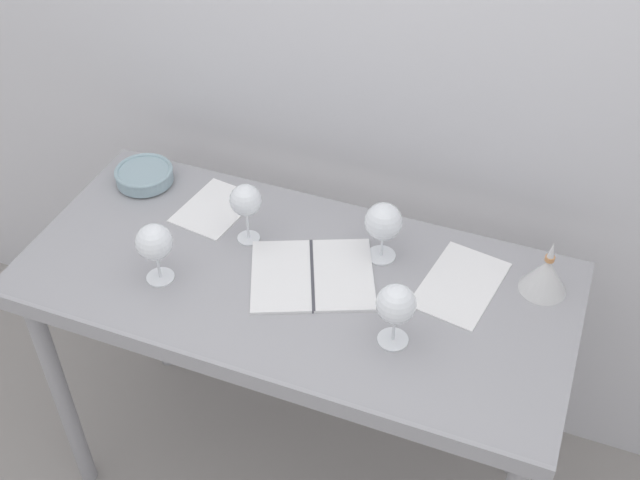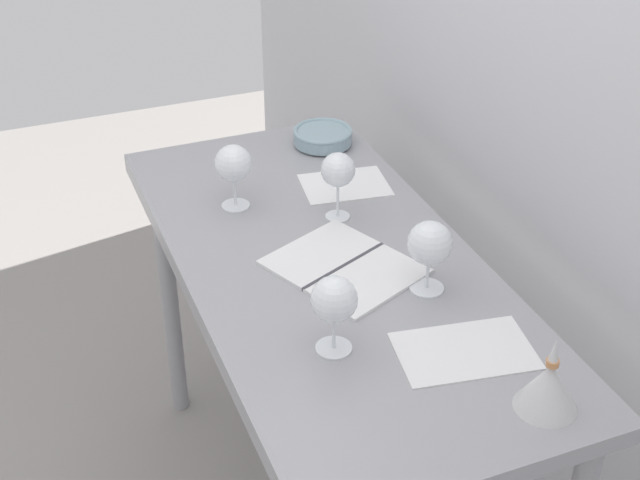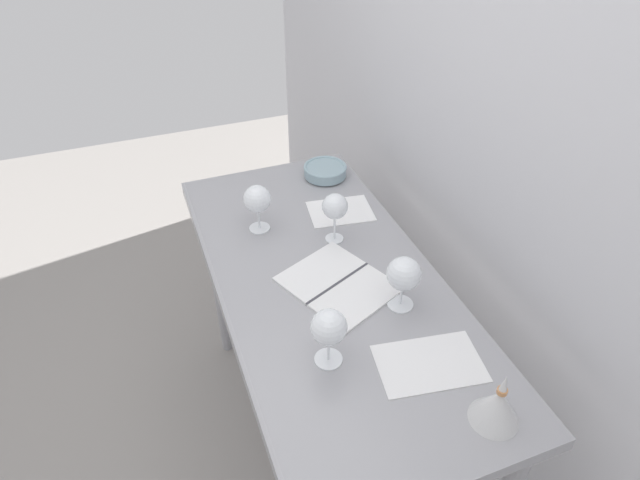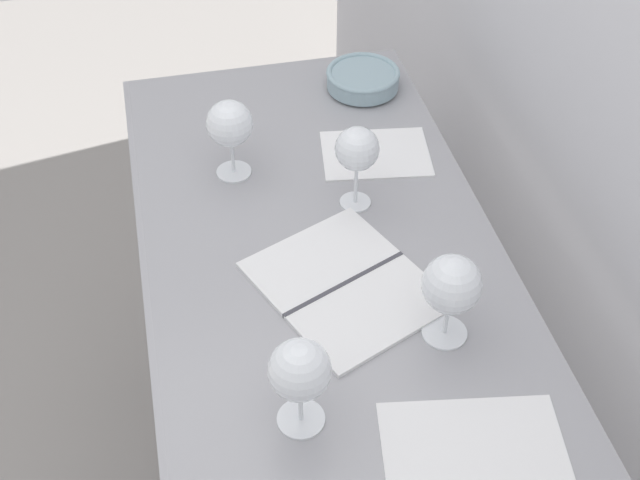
{
  "view_description": "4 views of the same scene",
  "coord_description": "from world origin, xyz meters",
  "views": [
    {
      "loc": [
        0.58,
        -1.32,
        2.3
      ],
      "look_at": [
        0.05,
        0.05,
        0.99
      ],
      "focal_mm": 44.67,
      "sensor_mm": 36.0,
      "label": 1
    },
    {
      "loc": [
        1.58,
        -0.66,
        2.04
      ],
      "look_at": [
        -0.01,
        -0.02,
        0.95
      ],
      "focal_mm": 50.95,
      "sensor_mm": 36.0,
      "label": 2
    },
    {
      "loc": [
        1.13,
        -0.46,
        1.99
      ],
      "look_at": [
        -0.07,
        -0.0,
        0.99
      ],
      "focal_mm": 30.27,
      "sensor_mm": 36.0,
      "label": 3
    },
    {
      "loc": [
        1.0,
        -0.25,
        1.96
      ],
      "look_at": [
        -0.02,
        -0.02,
        0.96
      ],
      "focal_mm": 46.84,
      "sensor_mm": 36.0,
      "label": 4
    }
  ],
  "objects": [
    {
      "name": "wine_glass_near_right",
      "position": [
        0.29,
        -0.12,
        1.02
      ],
      "size": [
        0.09,
        0.09,
        0.17
      ],
      "color": "white",
      "rests_on": "steel_counter"
    },
    {
      "name": "wine_glass_far_right",
      "position": [
        0.18,
        0.15,
        1.01
      ],
      "size": [
        0.1,
        0.1,
        0.17
      ],
      "color": "white",
      "rests_on": "steel_counter"
    },
    {
      "name": "steel_counter",
      "position": [
        0.0,
        -0.01,
        0.79
      ],
      "size": [
        1.4,
        0.65,
        0.9
      ],
      "color": "#97979C",
      "rests_on": "ground_plane"
    },
    {
      "name": "tasting_sheet_lower",
      "position": [
        -0.31,
        0.17,
        0.9
      ],
      "size": [
        0.19,
        0.24,
        0.0
      ],
      "primitive_type": "cube",
      "rotation": [
        0.0,
        0.0,
        -0.14
      ],
      "color": "white",
      "rests_on": "steel_counter"
    },
    {
      "name": "wine_glass_far_left",
      "position": [
        -0.17,
        0.09,
        1.03
      ],
      "size": [
        0.08,
        0.08,
        0.17
      ],
      "color": "white",
      "rests_on": "steel_counter"
    },
    {
      "name": "tasting_sheet_upper",
      "position": [
        0.4,
        0.12,
        0.9
      ],
      "size": [
        0.21,
        0.29,
        0.0
      ],
      "primitive_type": "cube",
      "rotation": [
        0.0,
        0.0,
        -0.16
      ],
      "color": "white",
      "rests_on": "steel_counter"
    },
    {
      "name": "open_notebook",
      "position": [
        0.04,
        0.01,
        0.9
      ],
      "size": [
        0.38,
        0.36,
        0.01
      ],
      "rotation": [
        0.0,
        0.0,
        0.4
      ],
      "color": "white",
      "rests_on": "steel_counter"
    },
    {
      "name": "wine_glass_near_left",
      "position": [
        -0.31,
        -0.13,
        1.02
      ],
      "size": [
        0.09,
        0.09,
        0.17
      ],
      "color": "white",
      "rests_on": "steel_counter"
    },
    {
      "name": "tasting_bowl",
      "position": [
        -0.55,
        0.2,
        0.93
      ],
      "size": [
        0.17,
        0.17,
        0.05
      ],
      "color": "beige",
      "rests_on": "steel_counter"
    }
  ]
}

